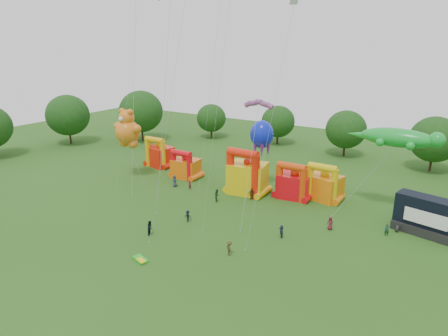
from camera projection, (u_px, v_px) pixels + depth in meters
The scene contains 24 objects.
ground at pixel (124, 264), 43.28m from camera, with size 160.00×160.00×0.00m, color #275217.
tree_ring at pixel (116, 207), 42.47m from camera, with size 123.23×125.33×12.07m.
bouncy_castle_0 at pixel (159, 155), 76.57m from camera, with size 5.46×4.79×5.96m.
bouncy_castle_1 at pixel (185, 167), 70.21m from camera, with size 4.81×4.01×5.18m.
bouncy_castle_2 at pixel (247, 176), 62.79m from camera, with size 6.34×5.40×7.48m.
bouncy_castle_3 at pixel (294, 184), 61.06m from camera, with size 5.39×4.55×5.86m.
bouncy_castle_4 at pixel (324, 185), 60.30m from camera, with size 5.59×4.88×5.95m.
stage_trailer at pixel (427, 216), 49.46m from camera, with size 7.85×4.33×4.86m.
teddy_bear_kite at pixel (129, 137), 67.94m from camera, with size 7.09×4.17×12.44m.
gecko_kite at pixel (370, 173), 54.12m from camera, with size 12.46×8.04×12.17m.
octopus_kite at pixel (258, 153), 63.02m from camera, with size 3.73×8.98×11.26m.
parafoil_kites at pixel (148, 99), 59.67m from camera, with size 27.47×11.98×32.61m.
diamond_kites at pixel (197, 96), 50.36m from camera, with size 27.97×19.65×39.82m.
folded_kite_bundle at pixel (140, 259), 43.93m from camera, with size 2.21×1.56×0.31m.
spectator_0 at pixel (175, 181), 66.06m from camera, with size 0.95×0.62×1.95m, color #282F43.
spectator_1 at pixel (190, 185), 64.73m from camera, with size 0.58×0.38×1.58m, color maroon.
spectator_2 at pixel (217, 195), 59.99m from camera, with size 0.94×0.73×1.93m, color #1B4521.
spectator_3 at pixel (188, 216), 53.23m from camera, with size 1.02×0.59×1.58m, color black.
spectator_4 at pixel (252, 194), 60.61m from camera, with size 1.06×0.44×1.82m, color #3A2C17.
spectator_5 at pixel (281, 231), 48.97m from camera, with size 1.48×0.47×1.60m, color #282B43.
spectator_6 at pixel (330, 223), 50.97m from camera, with size 0.86×0.56×1.75m, color maroon.
spectator_7 at pixel (387, 230), 49.34m from camera, with size 0.58×0.38×1.58m, color #193E2C.
spectator_8 at pixel (150, 228), 49.59m from camera, with size 0.91×0.71×1.87m, color black.
spectator_9 at pixel (229, 248), 44.86m from camera, with size 1.10×0.63×1.70m, color #3E3418.
Camera 1 is at (29.39, -26.54, 23.07)m, focal length 32.00 mm.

